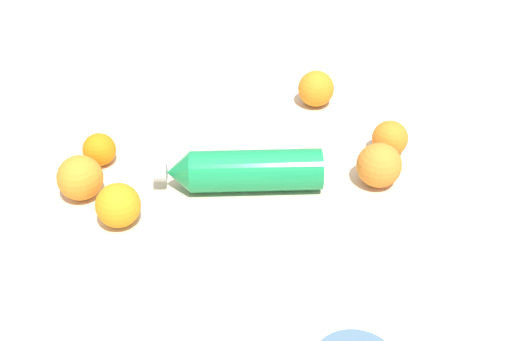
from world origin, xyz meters
TOP-DOWN VIEW (x-y plane):
  - ground_plane at (0.00, 0.00)m, footprint 2.40×2.40m
  - water_bottle at (-0.04, -0.05)m, footprint 0.30×0.17m
  - orange_0 at (0.02, 0.27)m, footprint 0.08×0.08m
  - orange_1 at (-0.33, -0.06)m, footprint 0.06×0.06m
  - orange_2 at (-0.21, -0.21)m, footprint 0.08×0.08m
  - orange_3 at (0.20, 0.14)m, footprint 0.07×0.07m
  - orange_4 at (-0.31, -0.16)m, footprint 0.08×0.08m
  - orange_5 at (0.19, 0.04)m, footprint 0.08×0.08m

SIDE VIEW (x-z plane):
  - ground_plane at x=0.00m, z-range 0.00..0.00m
  - orange_1 at x=-0.33m, z-range 0.00..0.06m
  - orange_3 at x=0.20m, z-range 0.00..0.07m
  - water_bottle at x=-0.04m, z-range 0.00..0.08m
  - orange_2 at x=-0.21m, z-range 0.00..0.08m
  - orange_0 at x=0.02m, z-range 0.00..0.08m
  - orange_4 at x=-0.31m, z-range 0.00..0.08m
  - orange_5 at x=0.19m, z-range 0.00..0.08m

